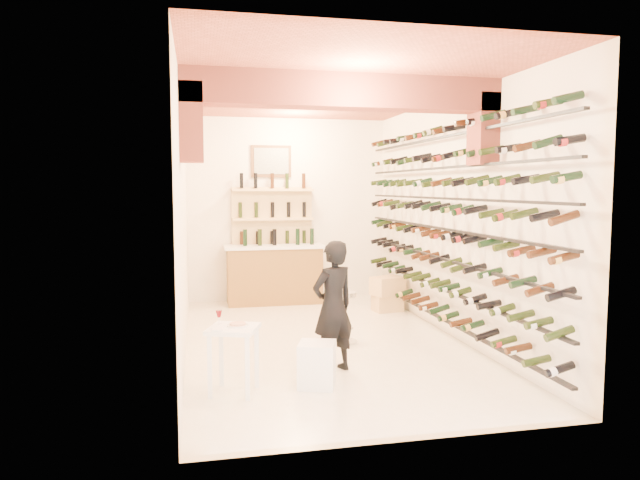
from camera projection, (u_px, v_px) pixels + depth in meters
The scene contains 11 objects.
ground at pixel (325, 342), 7.47m from camera, with size 6.00×6.00×0.00m, color white.
room_shell at pixel (330, 166), 7.01m from camera, with size 3.52×6.02×3.21m.
wine_rack at pixel (438, 221), 7.65m from camera, with size 0.32×5.70×2.56m.
back_counter at pixel (274, 273), 9.94m from camera, with size 1.70×0.62×1.29m.
back_shelving at pixel (272, 235), 10.12m from camera, with size 1.40×0.31×2.73m.
tasting_table at pixel (233, 339), 5.59m from camera, with size 0.58×0.58×0.79m.
white_stool at pixel (317, 364), 5.80m from camera, with size 0.36×0.36×0.44m, color white.
person at pixel (333, 306), 6.23m from camera, with size 0.52×0.34×1.43m, color black.
chrome_barstool at pixel (344, 313), 7.42m from camera, with size 0.34×0.34×0.66m.
crate_lower at pixel (387, 303), 9.34m from camera, with size 0.45×0.31×0.27m, color tan.
crate_upper at pixel (388, 286), 9.31m from camera, with size 0.50×0.34×0.29m, color tan.
Camera 1 is at (-1.59, -7.15, 1.99)m, focal length 32.46 mm.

